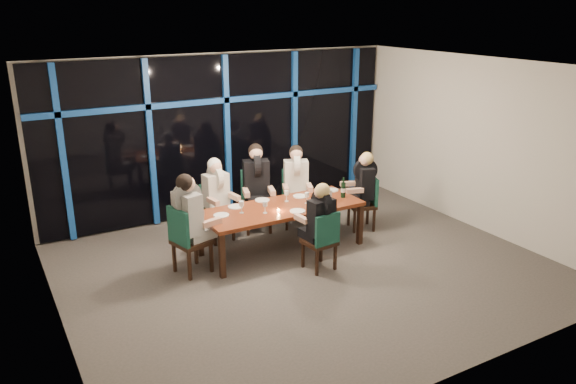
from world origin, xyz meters
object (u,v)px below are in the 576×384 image
chair_far_mid (256,197)px  diner_far_right (296,175)px  chair_near_mid (323,238)px  wine_bottle (343,190)px  chair_far_left (215,208)px  diner_end_right (363,180)px  chair_end_right (366,200)px  dining_table (282,210)px  diner_far_mid (256,175)px  water_pitcher (329,196)px  diner_end_left (190,209)px  chair_end_left (186,237)px  diner_far_left (217,188)px  diner_near_mid (320,213)px  chair_far_right (296,195)px

chair_far_mid → diner_far_right: size_ratio=1.08×
chair_near_mid → wine_bottle: 1.32m
chair_far_left → wine_bottle: 2.18m
diner_end_right → chair_end_right: bearing=90.0°
chair_near_mid → wine_bottle: size_ratio=2.67×
dining_table → wine_bottle: (1.11, -0.12, 0.20)m
dining_table → diner_far_right: size_ratio=2.63×
chair_near_mid → diner_far_mid: (-0.13, 1.91, 0.49)m
chair_far_mid → chair_near_mid: 2.00m
chair_far_mid → water_pitcher: size_ratio=5.28×
chair_far_left → diner_far_mid: 0.91m
chair_far_mid → chair_near_mid: size_ratio=1.14×
chair_far_left → diner_end_left: size_ratio=0.95×
chair_far_mid → diner_far_right: bearing=-2.6°
diner_far_right → diner_end_right: (0.95, -0.69, -0.05)m
diner_end_right → diner_far_right: bearing=-106.8°
dining_table → chair_far_left: (-0.75, 0.97, -0.14)m
chair_end_left → diner_far_left: bearing=-57.9°
diner_end_left → diner_end_right: diner_end_left is taller
chair_near_mid → diner_near_mid: bearing=-90.0°
diner_far_right → wine_bottle: diner_far_right is taller
chair_far_mid → water_pitcher: 1.43m
chair_end_right → diner_end_left: 3.34m
chair_far_mid → chair_far_right: size_ratio=1.05×
diner_near_mid → water_pitcher: size_ratio=4.52×
water_pitcher → chair_far_right: bearing=102.7°
chair_far_mid → chair_near_mid: chair_far_mid is taller
chair_near_mid → diner_far_left: (-0.89, 1.86, 0.41)m
diner_near_mid → wine_bottle: size_ratio=2.60×
diner_near_mid → water_pitcher: (0.63, 0.71, -0.04)m
diner_end_left → wine_bottle: 2.66m
diner_far_left → wine_bottle: 2.10m
chair_end_right → wine_bottle: size_ratio=2.74×
diner_far_mid → water_pitcher: size_ratio=5.15×
diner_far_mid → diner_near_mid: 1.84m
diner_far_mid → diner_end_left: (-1.58, -0.99, -0.01)m
diner_near_mid → chair_far_mid: bearing=-92.3°
chair_near_mid → chair_far_right: bearing=-113.5°
chair_far_left → chair_end_left: chair_end_left is taller
dining_table → chair_end_left: 1.64m
chair_near_mid → diner_end_left: size_ratio=0.91×
chair_far_mid → chair_end_left: 2.02m
chair_far_left → chair_near_mid: (0.90, -1.94, -0.02)m
dining_table → chair_end_right: chair_end_right is taller
diner_far_left → water_pitcher: size_ratio=4.70×
diner_end_left → water_pitcher: 2.34m
chair_end_right → diner_far_left: size_ratio=1.01×
chair_far_right → diner_far_right: size_ratio=1.03×
chair_end_right → diner_end_right: (-0.08, 0.03, 0.38)m
chair_far_right → chair_end_right: chair_far_right is taller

